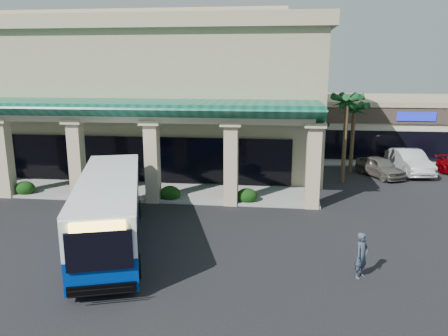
% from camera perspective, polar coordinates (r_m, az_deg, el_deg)
% --- Properties ---
extents(ground, '(110.00, 110.00, 0.00)m').
position_cam_1_polar(ground, '(20.28, -4.91, -9.08)').
color(ground, black).
extents(main_building, '(30.80, 14.80, 11.35)m').
position_cam_1_polar(main_building, '(36.44, -12.48, 9.67)').
color(main_building, tan).
rests_on(main_building, ground).
extents(arcade, '(30.00, 6.20, 5.70)m').
position_cam_1_polar(arcade, '(28.27, -18.27, 2.66)').
color(arcade, '#0E5540').
rests_on(arcade, ground).
extents(strip_mall, '(22.50, 12.50, 4.90)m').
position_cam_1_polar(strip_mall, '(44.96, 25.11, 5.20)').
color(strip_mall, beige).
rests_on(strip_mall, ground).
extents(palm_0, '(2.40, 2.40, 6.60)m').
position_cam_1_polar(palm_0, '(30.05, 15.54, 4.29)').
color(palm_0, '#0F3917').
rests_on(palm_0, ground).
extents(palm_1, '(2.40, 2.40, 5.80)m').
position_cam_1_polar(palm_1, '(33.20, 16.45, 4.32)').
color(palm_1, '#0F3917').
rests_on(palm_1, ground).
extents(broadleaf_tree, '(2.60, 2.60, 4.81)m').
position_cam_1_polar(broadleaf_tree, '(37.92, 12.20, 4.83)').
color(broadleaf_tree, black).
rests_on(broadleaf_tree, ground).
extents(transit_bus, '(5.61, 11.01, 3.00)m').
position_cam_1_polar(transit_bus, '(19.74, -14.63, -5.46)').
color(transit_bus, '#032B95').
rests_on(transit_bus, ground).
extents(pedestrian, '(0.73, 0.75, 1.74)m').
position_cam_1_polar(pedestrian, '(17.11, 17.54, -10.84)').
color(pedestrian, '#353F51').
rests_on(pedestrian, ground).
extents(car_silver, '(3.26, 4.50, 1.42)m').
position_cam_1_polar(car_silver, '(32.89, 19.74, 0.13)').
color(car_silver, '#686459').
rests_on(car_silver, ground).
extents(car_white, '(2.46, 5.44, 1.73)m').
position_cam_1_polar(car_white, '(34.80, 23.03, 0.79)').
color(car_white, silver).
rests_on(car_white, ground).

